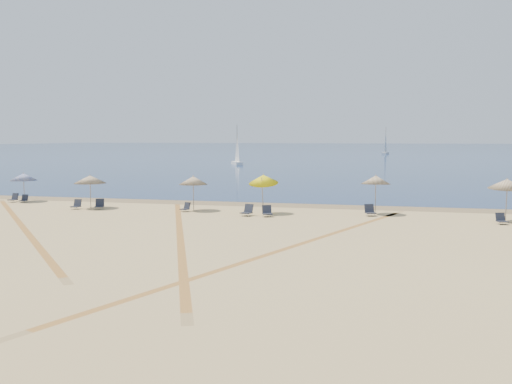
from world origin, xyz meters
The scene contains 21 objects.
ground centered at (0.00, 0.00, 0.00)m, with size 160.00×160.00×0.00m, color tan.
ocean centered at (0.00, 225.00, 0.01)m, with size 500.00×500.00×0.00m, color #0C2151.
wet_sand centered at (0.00, 24.00, 0.00)m, with size 500.00×500.00×0.00m, color olive.
umbrella_0 centered at (-18.63, 21.50, 1.90)m, with size 2.00×2.00×2.24m.
umbrella_1 centered at (-11.60, 19.04, 2.01)m, with size 2.22×2.22×2.35m.
umbrella_2 centered at (-4.20, 19.50, 2.03)m, with size 1.93×1.93×2.38m.
umbrella_3 centered at (0.70, 19.10, 2.24)m, with size 1.91×1.98×2.72m.
umbrella_4 centered at (7.74, 20.49, 2.21)m, with size 1.90×1.92×2.55m.
umbrella_5 centered at (15.23, 18.90, 2.23)m, with size 2.09×2.13×2.58m.
chair_0 centered at (-19.22, 21.06, 0.29)m, with size 0.61×0.70×0.66m.
chair_1 centered at (-18.23, 20.91, 0.27)m, with size 0.53×0.61×0.60m.
chair_2 centered at (-12.31, 18.39, 0.29)m, with size 0.58×0.67×0.67m.
chair_3 centered at (-10.74, 18.72, 0.31)m, with size 0.79×0.84×0.70m.
chair_4 centered at (-4.54, 18.91, 0.27)m, with size 0.70×0.74×0.61m.
chair_5 centered at (-0.05, 17.87, 0.32)m, with size 0.81×0.87×0.73m.
chair_6 centered at (1.22, 17.84, 0.31)m, with size 0.78×0.84×0.70m.
chair_7 centered at (7.44, 19.67, 0.32)m, with size 0.81×0.87×0.72m.
chair_8 centered at (14.83, 17.92, 0.28)m, with size 0.67×0.74×0.64m.
sailboat_0 centered at (-18.06, 81.32, 2.15)m, with size 3.23×4.80×7.09m.
sailboat_1 centered at (7.29, 150.80, 2.37)m, with size 2.12×5.39×7.82m.
tire_tracks centered at (-2.98, 10.30, 0.00)m, with size 54.21×41.22×0.00m.
Camera 1 is at (8.59, -16.08, 4.94)m, focal length 39.50 mm.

